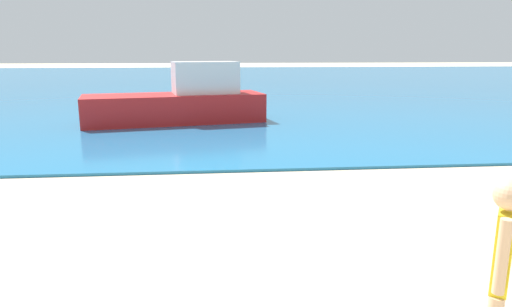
{
  "coord_description": "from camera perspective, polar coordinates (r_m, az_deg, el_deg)",
  "views": [
    {
      "loc": [
        -0.09,
        4.54,
        2.37
      ],
      "look_at": [
        0.55,
        11.03,
        0.9
      ],
      "focal_mm": 32.05,
      "sensor_mm": 36.0,
      "label": 1
    }
  ],
  "objects": [
    {
      "name": "water",
      "position": [
        38.87,
        -5.52,
        9.14
      ],
      "size": [
        160.0,
        60.0,
        0.06
      ],
      "primitive_type": "cube",
      "color": "#1E6B9E",
      "rests_on": "ground"
    },
    {
      "name": "person_standing",
      "position": [
        3.59,
        28.14,
        -13.3
      ],
      "size": [
        0.24,
        0.31,
        1.56
      ],
      "rotation": [
        0.0,
        0.0,
        0.95
      ],
      "color": "#DDAD84",
      "rests_on": "ground"
    },
    {
      "name": "boat_near",
      "position": [
        15.42,
        -9.31,
        6.43
      ],
      "size": [
        6.06,
        2.95,
        1.97
      ],
      "rotation": [
        0.0,
        0.0,
        3.34
      ],
      "color": "red",
      "rests_on": "water"
    }
  ]
}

